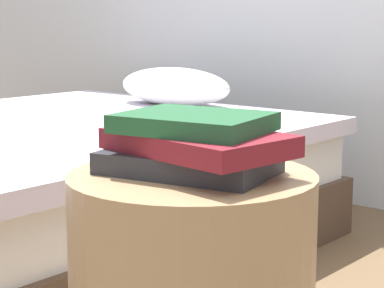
% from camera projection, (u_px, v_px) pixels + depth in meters
% --- Properties ---
extents(bed, '(1.63, 2.07, 0.62)m').
position_uv_depth(bed, '(23.00, 190.00, 2.46)').
color(bed, '#4C3828').
rests_on(bed, ground_plane).
extents(book_charcoal, '(0.30, 0.22, 0.04)m').
position_uv_depth(book_charcoal, '(190.00, 162.00, 1.18)').
color(book_charcoal, '#28282D').
rests_on(book_charcoal, side_table).
extents(book_maroon, '(0.32, 0.23, 0.03)m').
position_uv_depth(book_maroon, '(198.00, 142.00, 1.17)').
color(book_maroon, maroon).
rests_on(book_maroon, book_charcoal).
extents(book_forest, '(0.26, 0.22, 0.03)m').
position_uv_depth(book_forest, '(194.00, 122.00, 1.17)').
color(book_forest, '#1E512D').
rests_on(book_forest, book_maroon).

